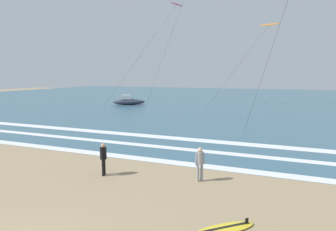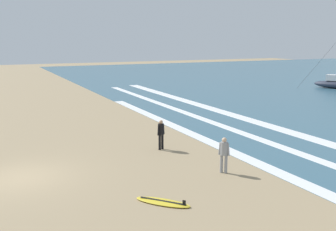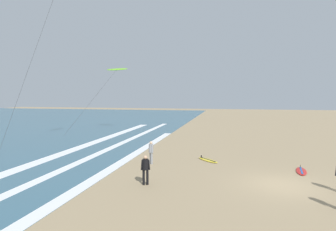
{
  "view_description": "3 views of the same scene",
  "coord_description": "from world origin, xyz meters",
  "px_view_note": "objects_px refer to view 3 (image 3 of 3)",
  "views": [
    {
      "loc": [
        6.41,
        -4.22,
        4.89
      ],
      "look_at": [
        0.88,
        9.8,
        2.73
      ],
      "focal_mm": 30.61,
      "sensor_mm": 36.0,
      "label": 1
    },
    {
      "loc": [
        17.13,
        -1.18,
        5.8
      ],
      "look_at": [
        0.6,
        6.6,
        2.26
      ],
      "focal_mm": 42.33,
      "sensor_mm": 36.0,
      "label": 2
    },
    {
      "loc": [
        -16.27,
        2.75,
        4.86
      ],
      "look_at": [
        2.06,
        6.69,
        3.48
      ],
      "focal_mm": 31.36,
      "sensor_mm": 36.0,
      "label": 3
    }
  ],
  "objects_px": {
    "surfer_mid_group": "(151,150)",
    "surfboard_foreground_flat": "(208,160)",
    "surfer_background_far": "(145,167)",
    "surfboard_near_water": "(301,171)",
    "kite_lime_low_near": "(117,70)"
  },
  "relations": [
    {
      "from": "surfer_background_far",
      "to": "surfer_mid_group",
      "type": "height_order",
      "value": "same"
    },
    {
      "from": "surfboard_foreground_flat",
      "to": "surfboard_near_water",
      "type": "xyz_separation_m",
      "value": [
        -1.87,
        -5.96,
        0.0
      ]
    },
    {
      "from": "surfboard_foreground_flat",
      "to": "kite_lime_low_near",
      "type": "xyz_separation_m",
      "value": [
        14.79,
        12.97,
        7.97
      ]
    },
    {
      "from": "surfer_mid_group",
      "to": "surfboard_near_water",
      "type": "xyz_separation_m",
      "value": [
        -0.0,
        -9.75,
        -0.91
      ]
    },
    {
      "from": "surfer_background_far",
      "to": "surfboard_near_water",
      "type": "xyz_separation_m",
      "value": [
        4.58,
        -8.79,
        -0.91
      ]
    },
    {
      "from": "surfboard_near_water",
      "to": "kite_lime_low_near",
      "type": "bearing_deg",
      "value": 48.66
    },
    {
      "from": "surfer_mid_group",
      "to": "kite_lime_low_near",
      "type": "height_order",
      "value": "kite_lime_low_near"
    },
    {
      "from": "surfboard_near_water",
      "to": "surfer_background_far",
      "type": "bearing_deg",
      "value": 117.52
    },
    {
      "from": "surfboard_foreground_flat",
      "to": "kite_lime_low_near",
      "type": "distance_m",
      "value": 21.22
    },
    {
      "from": "surfer_mid_group",
      "to": "surfboard_foreground_flat",
      "type": "xyz_separation_m",
      "value": [
        1.86,
        -3.79,
        -0.91
      ]
    },
    {
      "from": "surfer_background_far",
      "to": "surfboard_foreground_flat",
      "type": "distance_m",
      "value": 7.1
    },
    {
      "from": "surfboard_foreground_flat",
      "to": "surfer_mid_group",
      "type": "bearing_deg",
      "value": 116.22
    },
    {
      "from": "surfer_mid_group",
      "to": "surfboard_near_water",
      "type": "relative_size",
      "value": 0.74
    },
    {
      "from": "surfer_background_far",
      "to": "surfboard_near_water",
      "type": "bearing_deg",
      "value": -62.48
    },
    {
      "from": "surfer_background_far",
      "to": "surfboard_foreground_flat",
      "type": "height_order",
      "value": "surfer_background_far"
    }
  ]
}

